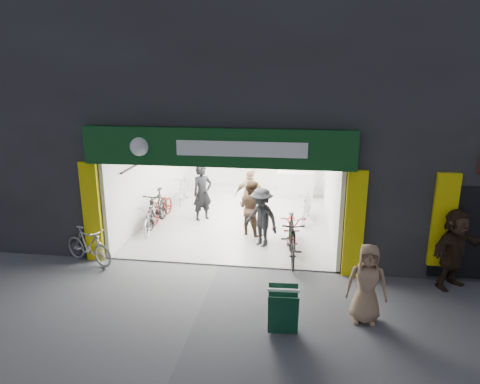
% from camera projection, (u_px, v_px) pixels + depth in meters
% --- Properties ---
extents(ground, '(60.00, 60.00, 0.00)m').
position_uv_depth(ground, '(219.00, 266.00, 10.82)').
color(ground, '#56565B').
rests_on(ground, ground).
extents(building, '(17.00, 10.27, 8.00)m').
position_uv_depth(building, '(272.00, 85.00, 14.28)').
color(building, '#232326').
rests_on(building, ground).
extents(bike_left_front, '(0.78, 1.76, 0.89)m').
position_uv_depth(bike_left_front, '(151.00, 217.00, 13.07)').
color(bike_left_front, '#B1B0B5').
rests_on(bike_left_front, ground).
extents(bike_left_midfront, '(0.60, 1.93, 1.15)m').
position_uv_depth(bike_left_midfront, '(157.00, 208.00, 13.52)').
color(bike_left_midfront, black).
rests_on(bike_left_midfront, ground).
extents(bike_left_midback, '(0.72, 1.81, 0.94)m').
position_uv_depth(bike_left_midback, '(162.00, 206.00, 14.04)').
color(bike_left_midback, maroon).
rests_on(bike_left_midback, ground).
extents(bike_left_back, '(0.63, 1.80, 1.06)m').
position_uv_depth(bike_left_back, '(184.00, 189.00, 15.87)').
color(bike_left_back, '#B2B2B7').
rests_on(bike_left_back, ground).
extents(bike_right_front, '(0.72, 2.01, 1.19)m').
position_uv_depth(bike_right_front, '(292.00, 239.00, 10.98)').
color(bike_right_front, black).
rests_on(bike_right_front, ground).
extents(bike_right_mid, '(0.77, 1.97, 1.02)m').
position_uv_depth(bike_right_mid, '(292.00, 229.00, 11.92)').
color(bike_right_mid, '#9A0E0E').
rests_on(bike_right_mid, ground).
extents(bike_right_back, '(0.75, 1.81, 1.06)m').
position_uv_depth(bike_right_back, '(307.00, 206.00, 13.85)').
color(bike_right_back, '#AFB0B4').
rests_on(bike_right_back, ground).
extents(parked_bike, '(1.67, 1.04, 0.97)m').
position_uv_depth(parked_bike, '(89.00, 245.00, 10.85)').
color(parked_bike, '#A4A4A9').
rests_on(parked_bike, ground).
extents(customer_a, '(0.81, 0.78, 1.87)m').
position_uv_depth(customer_a, '(202.00, 193.00, 13.87)').
color(customer_a, black).
rests_on(customer_a, ground).
extents(customer_b, '(1.03, 0.95, 1.69)m').
position_uv_depth(customer_b, '(251.00, 208.00, 12.65)').
color(customer_b, '#3D291C').
rests_on(customer_b, ground).
extents(customer_c, '(1.27, 1.15, 1.71)m').
position_uv_depth(customer_c, '(261.00, 218.00, 11.78)').
color(customer_c, black).
rests_on(customer_c, ground).
extents(customer_d, '(1.07, 0.56, 1.75)m').
position_uv_depth(customer_d, '(250.00, 196.00, 13.82)').
color(customer_d, '#9A7B59').
rests_on(customer_d, ground).
extents(pedestrian_near, '(0.82, 0.57, 1.61)m').
position_uv_depth(pedestrian_near, '(367.00, 284.00, 8.23)').
color(pedestrian_near, '#9A775A').
rests_on(pedestrian_near, ground).
extents(pedestrian_far, '(1.69, 1.47, 1.84)m').
position_uv_depth(pedestrian_far, '(454.00, 249.00, 9.55)').
color(pedestrian_far, '#322217').
rests_on(pedestrian_far, ground).
extents(sandwich_board, '(0.59, 0.60, 0.87)m').
position_uv_depth(sandwich_board, '(283.00, 309.00, 7.95)').
color(sandwich_board, '#0E3B24').
rests_on(sandwich_board, ground).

